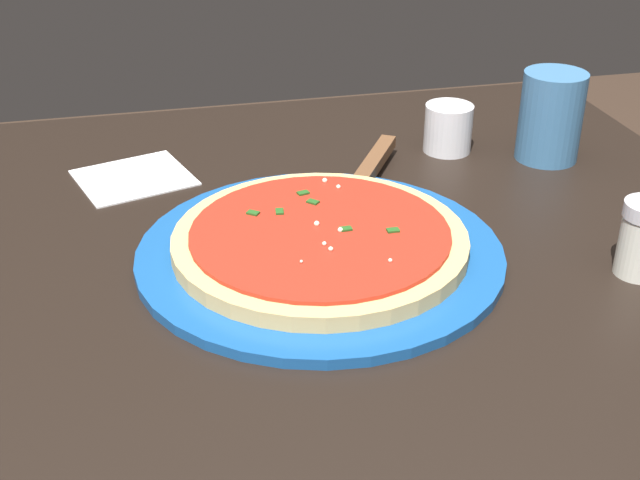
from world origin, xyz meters
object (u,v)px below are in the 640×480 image
pizza_server (366,176)px  pizza (320,240)px  cup_small_sauce (448,128)px  serving_plate (320,253)px  napkin_folded_right (134,178)px  cup_tall_drink (551,116)px

pizza_server → pizza: bearing=58.7°
cup_small_sauce → serving_plate: bearing=46.3°
pizza_server → napkin_folded_right: size_ratio=1.71×
cup_tall_drink → napkin_folded_right: size_ratio=0.88×
pizza → cup_small_sauce: size_ratio=4.82×
pizza_server → serving_plate: bearing=58.7°
serving_plate → napkin_folded_right: (0.17, -0.23, -0.00)m
serving_plate → cup_small_sauce: 0.31m
serving_plate → napkin_folded_right: bearing=-53.5°
napkin_folded_right → cup_small_sauce: bearing=179.5°
pizza_server → napkin_folded_right: bearing=-18.5°
serving_plate → cup_tall_drink: 0.38m
cup_small_sauce → napkin_folded_right: 0.39m
napkin_folded_right → pizza: bearing=126.6°
pizza_server → cup_tall_drink: (-0.24, -0.03, 0.04)m
serving_plate → pizza: 0.01m
pizza_server → cup_small_sauce: bearing=-147.3°
serving_plate → pizza_server: bearing=-121.3°
pizza → pizza_server: 0.17m
pizza → cup_small_sauce: (-0.22, -0.23, 0.01)m
cup_tall_drink → pizza: bearing=28.4°
pizza → cup_small_sauce: cup_small_sauce is taller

